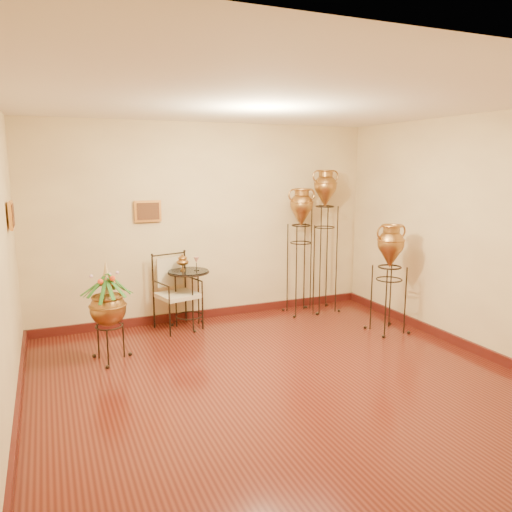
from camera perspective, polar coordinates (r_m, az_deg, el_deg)
name	(u,v)px	position (r m, az deg, el deg)	size (l,w,h in m)	color
ground	(283,384)	(5.30, 3.08, -14.36)	(5.00, 5.00, 0.00)	#591F15
room_shell	(284,216)	(4.85, 3.17, 4.62)	(5.02, 5.02, 2.81)	beige
amphora_tall	(324,239)	(7.61, 7.79, 1.90)	(0.44, 0.44, 2.17)	black
amphora_mid	(301,251)	(7.45, 5.14, 0.62)	(0.55, 0.55, 1.91)	black
amphora_short	(389,278)	(6.86, 14.97, -2.45)	(0.57, 0.57, 1.48)	black
planter_urn	(108,304)	(5.89, -16.58, -5.31)	(0.78, 0.78, 1.20)	black
armchair	(178,292)	(6.88, -8.94, -4.10)	(0.69, 0.66, 1.02)	black
side_table	(189,298)	(6.94, -7.67, -4.76)	(0.66, 0.66, 1.01)	black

